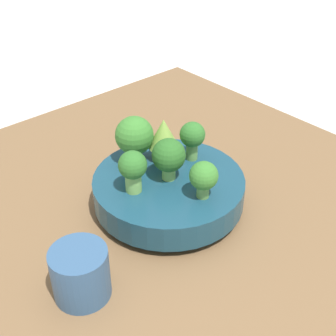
# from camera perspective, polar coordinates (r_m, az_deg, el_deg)

# --- Properties ---
(ground_plane) EXTENTS (6.00, 6.00, 0.00)m
(ground_plane) POSITION_cam_1_polar(r_m,az_deg,el_deg) (0.88, 1.79, -5.78)
(ground_plane) COLOR silver
(table) EXTENTS (0.92, 0.82, 0.04)m
(table) POSITION_cam_1_polar(r_m,az_deg,el_deg) (0.87, 1.81, -4.71)
(table) COLOR brown
(table) RESTS_ON ground_plane
(bowl) EXTENTS (0.26, 0.26, 0.06)m
(bowl) POSITION_cam_1_polar(r_m,az_deg,el_deg) (0.81, 0.00, -2.61)
(bowl) COLOR navy
(bowl) RESTS_ON table
(romanesco_piece_far) EXTENTS (0.05, 0.05, 0.08)m
(romanesco_piece_far) POSITION_cam_1_polar(r_m,az_deg,el_deg) (0.82, -0.53, 4.10)
(romanesco_piece_far) COLOR #609347
(romanesco_piece_far) RESTS_ON bowl
(broccoli_floret_back) EXTENTS (0.05, 0.05, 0.07)m
(broccoli_floret_back) POSITION_cam_1_polar(r_m,az_deg,el_deg) (0.82, 2.99, 3.83)
(broccoli_floret_back) COLOR #609347
(broccoli_floret_back) RESTS_ON bowl
(broccoli_floret_right) EXTENTS (0.05, 0.05, 0.06)m
(broccoli_floret_right) POSITION_cam_1_polar(r_m,az_deg,el_deg) (0.74, 4.37, -1.10)
(broccoli_floret_right) COLOR #609347
(broccoli_floret_right) RESTS_ON bowl
(broccoli_floret_center) EXTENTS (0.06, 0.06, 0.08)m
(broccoli_floret_center) POSITION_cam_1_polar(r_m,az_deg,el_deg) (0.77, 0.00, 1.48)
(broccoli_floret_center) COLOR #7AB256
(broccoli_floret_center) RESTS_ON bowl
(broccoli_floret_left) EXTENTS (0.07, 0.07, 0.09)m
(broccoli_floret_left) POSITION_cam_1_polar(r_m,az_deg,el_deg) (0.82, -4.12, 3.90)
(broccoli_floret_left) COLOR #6BA34C
(broccoli_floret_left) RESTS_ON bowl
(broccoli_floret_front) EXTENTS (0.05, 0.05, 0.07)m
(broccoli_floret_front) POSITION_cam_1_polar(r_m,az_deg,el_deg) (0.75, -4.32, -0.03)
(broccoli_floret_front) COLOR #7AB256
(broccoli_floret_front) RESTS_ON bowl
(cup) EXTENTS (0.08, 0.08, 0.08)m
(cup) POSITION_cam_1_polar(r_m,az_deg,el_deg) (0.67, -10.62, -12.52)
(cup) COLOR #33567F
(cup) RESTS_ON table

